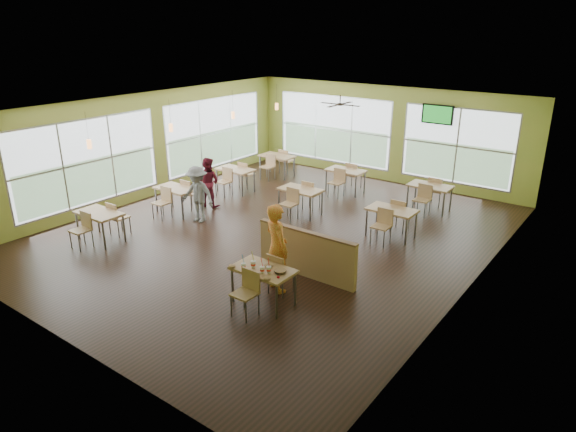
% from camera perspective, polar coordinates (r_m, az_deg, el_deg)
% --- Properties ---
extents(room, '(12.00, 12.04, 3.20)m').
position_cam_1_polar(room, '(12.83, -1.35, 4.78)').
color(room, black).
rests_on(room, ground).
extents(window_bays, '(9.24, 10.24, 2.38)m').
position_cam_1_polar(window_bays, '(16.79, -2.09, 8.15)').
color(window_bays, white).
rests_on(window_bays, room).
extents(main_table, '(1.22, 1.52, 0.87)m').
position_cam_1_polar(main_table, '(9.82, -2.76, -6.47)').
color(main_table, tan).
rests_on(main_table, floor).
extents(half_wall_divider, '(2.40, 0.14, 1.04)m').
position_cam_1_polar(half_wall_divider, '(10.91, 2.05, -4.18)').
color(half_wall_divider, tan).
rests_on(half_wall_divider, floor).
extents(dining_tables, '(6.92, 8.72, 0.87)m').
position_cam_1_polar(dining_tables, '(15.02, -0.49, 3.31)').
color(dining_tables, tan).
rests_on(dining_tables, floor).
extents(pendant_lights, '(0.11, 7.31, 0.86)m').
position_cam_1_polar(pendant_lights, '(15.21, -9.52, 10.33)').
color(pendant_lights, '#2D2119').
rests_on(pendant_lights, ceiling).
extents(ceiling_fan, '(1.25, 1.25, 0.29)m').
position_cam_1_polar(ceiling_fan, '(14.98, 5.80, 12.26)').
color(ceiling_fan, '#2D2119').
rests_on(ceiling_fan, ceiling).
extents(tv_backwall, '(1.00, 0.07, 0.60)m').
position_cam_1_polar(tv_backwall, '(16.88, 16.27, 10.79)').
color(tv_backwall, black).
rests_on(tv_backwall, wall_back).
extents(man_plaid, '(0.80, 0.68, 1.84)m').
position_cam_1_polar(man_plaid, '(10.20, -1.26, -3.56)').
color(man_plaid, '#E34419').
rests_on(man_plaid, floor).
extents(patron_maroon, '(0.80, 0.67, 1.48)m').
position_cam_1_polar(patron_maroon, '(15.24, -8.87, 3.74)').
color(patron_maroon, '#5A1320').
rests_on(patron_maroon, floor).
extents(patron_grey, '(1.08, 0.71, 1.56)m').
position_cam_1_polar(patron_grey, '(14.05, -10.02, 2.39)').
color(patron_grey, slate).
rests_on(patron_grey, floor).
extents(cup_blue, '(0.09, 0.09, 0.34)m').
position_cam_1_polar(cup_blue, '(9.73, -4.97, -5.57)').
color(cup_blue, white).
rests_on(cup_blue, main_table).
extents(cup_yellow, '(0.11, 0.11, 0.38)m').
position_cam_1_polar(cup_yellow, '(9.77, -3.90, -5.36)').
color(cup_yellow, white).
rests_on(cup_yellow, main_table).
extents(cup_red_near, '(0.10, 0.10, 0.34)m').
position_cam_1_polar(cup_red_near, '(9.57, -2.89, -5.97)').
color(cup_red_near, white).
rests_on(cup_red_near, main_table).
extents(cup_red_far, '(0.10, 0.10, 0.35)m').
position_cam_1_polar(cup_red_far, '(9.57, -2.15, -5.97)').
color(cup_red_far, white).
rests_on(cup_red_far, main_table).
extents(food_basket, '(0.24, 0.24, 0.05)m').
position_cam_1_polar(food_basket, '(9.59, -0.88, -6.15)').
color(food_basket, black).
rests_on(food_basket, main_table).
extents(ketchup_cup, '(0.05, 0.05, 0.02)m').
position_cam_1_polar(ketchup_cup, '(9.42, -1.10, -6.81)').
color(ketchup_cup, '#AD000C').
rests_on(ketchup_cup, main_table).
extents(wrapper_left, '(0.18, 0.17, 0.04)m').
position_cam_1_polar(wrapper_left, '(9.87, -6.23, -5.55)').
color(wrapper_left, '#9A764A').
rests_on(wrapper_left, main_table).
extents(wrapper_mid, '(0.19, 0.17, 0.05)m').
position_cam_1_polar(wrapper_mid, '(9.82, -2.19, -5.54)').
color(wrapper_mid, '#9A764A').
rests_on(wrapper_mid, main_table).
extents(wrapper_right, '(0.16, 0.14, 0.04)m').
position_cam_1_polar(wrapper_right, '(9.36, -2.34, -6.96)').
color(wrapper_right, '#9A764A').
rests_on(wrapper_right, main_table).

